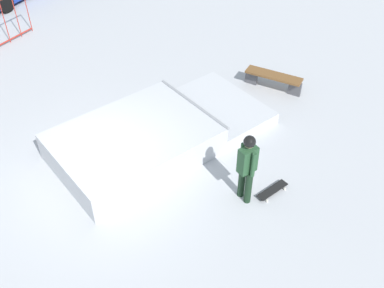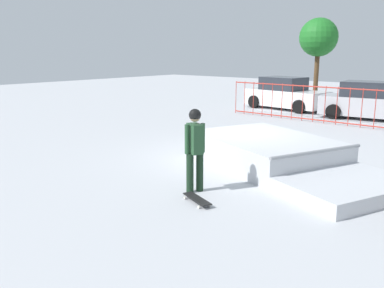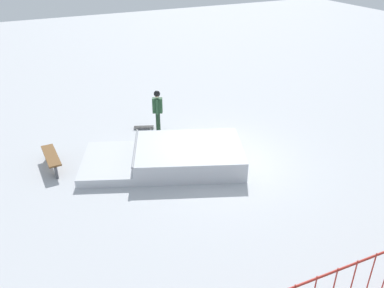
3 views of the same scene
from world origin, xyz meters
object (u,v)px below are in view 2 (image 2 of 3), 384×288
skate_ramp (277,156)px  parked_car_silver (370,102)px  skater (195,144)px  parked_car_white (285,95)px  skateboard (197,199)px  distant_tree (319,38)px

skate_ramp → parked_car_silver: 9.48m
skate_ramp → skater: 2.81m
parked_car_silver → parked_car_white: bearing=165.6°
skateboard → distant_tree: distant_tree is taller
skater → skateboard: (0.45, -0.48, -0.93)m
distant_tree → skater: bearing=-74.5°
parked_car_white → parked_car_silver: bearing=-0.2°
skater → skateboard: bearing=159.5°
skater → skateboard: skater is taller
skateboard → skater: bearing=-25.3°
skateboard → parked_car_silver: size_ratio=0.19×
skate_ramp → distant_tree: (-4.66, 12.60, 3.23)m
skater → distant_tree: (-4.23, 15.29, 2.53)m
skater → skateboard: size_ratio=2.11×
skater → parked_car_white: size_ratio=0.40×
skate_ramp → skateboard: 3.17m
skater → parked_car_white: skater is taller
skate_ramp → distant_tree: bearing=131.9°
skate_ramp → parked_car_silver: bearing=116.2°
skater → parked_car_white: (-4.66, 12.70, -0.28)m
skate_ramp → skater: size_ratio=3.47×
distant_tree → parked_car_silver: bearing=-39.1°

